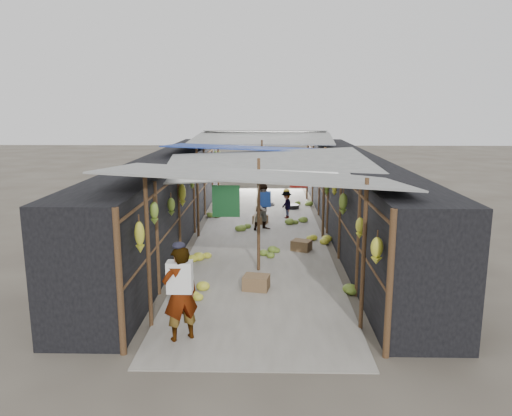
# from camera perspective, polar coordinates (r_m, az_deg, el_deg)

# --- Properties ---
(ground) EXTENTS (80.00, 80.00, 0.00)m
(ground) POSITION_cam_1_polar(r_m,az_deg,el_deg) (8.82, -0.06, -13.46)
(ground) COLOR #6B6356
(ground) RESTS_ON ground
(aisle_slab) EXTENTS (3.60, 16.00, 0.02)m
(aisle_slab) POSITION_cam_1_polar(r_m,az_deg,el_deg) (14.96, 0.54, -2.81)
(aisle_slab) COLOR #9E998E
(aisle_slab) RESTS_ON ground
(stall_left) EXTENTS (1.40, 15.00, 2.30)m
(stall_left) POSITION_cam_1_polar(r_m,az_deg,el_deg) (15.00, -9.83, 1.51)
(stall_left) COLOR black
(stall_left) RESTS_ON ground
(stall_right) EXTENTS (1.40, 15.00, 2.30)m
(stall_right) POSITION_cam_1_polar(r_m,az_deg,el_deg) (14.93, 10.97, 1.42)
(stall_right) COLOR black
(stall_right) RESTS_ON ground
(crate_near) EXTENTS (0.59, 0.50, 0.31)m
(crate_near) POSITION_cam_1_polar(r_m,az_deg,el_deg) (10.39, 0.03, -8.55)
(crate_near) COLOR olive
(crate_near) RESTS_ON ground
(crate_mid) EXTENTS (0.59, 0.55, 0.29)m
(crate_mid) POSITION_cam_1_polar(r_m,az_deg,el_deg) (13.14, 5.21, -4.31)
(crate_mid) COLOR olive
(crate_mid) RESTS_ON ground
(crate_back) EXTENTS (0.52, 0.46, 0.28)m
(crate_back) POSITION_cam_1_polar(r_m,az_deg,el_deg) (16.03, 0.50, -1.34)
(crate_back) COLOR olive
(crate_back) RESTS_ON ground
(black_basin) EXTENTS (0.53, 0.53, 0.16)m
(black_basin) POSITION_cam_1_polar(r_m,az_deg,el_deg) (18.44, 4.14, 0.15)
(black_basin) COLOR black
(black_basin) RESTS_ON ground
(vendor_elderly) EXTENTS (0.69, 0.61, 1.58)m
(vendor_elderly) POSITION_cam_1_polar(r_m,az_deg,el_deg) (8.16, -8.65, -9.68)
(vendor_elderly) COLOR white
(vendor_elderly) RESTS_ON ground
(shopper_blue) EXTENTS (0.86, 0.79, 1.42)m
(shopper_blue) POSITION_cam_1_polar(r_m,az_deg,el_deg) (15.13, 0.94, 0.08)
(shopper_blue) COLOR #223BAA
(shopper_blue) RESTS_ON ground
(vendor_seated) EXTENTS (0.52, 0.69, 0.96)m
(vendor_seated) POSITION_cam_1_polar(r_m,az_deg,el_deg) (16.74, 3.49, 0.37)
(vendor_seated) COLOR #49463F
(vendor_seated) RESTS_ON ground
(market_canopy) EXTENTS (5.62, 15.20, 2.77)m
(market_canopy) POSITION_cam_1_polar(r_m,az_deg,el_deg) (14.89, 0.68, 6.50)
(market_canopy) COLOR brown
(market_canopy) RESTS_ON ground
(hanging_bananas) EXTENTS (3.95, 14.07, 0.81)m
(hanging_bananas) POSITION_cam_1_polar(r_m,az_deg,el_deg) (14.65, 0.35, 3.37)
(hanging_bananas) COLOR gold
(hanging_bananas) RESTS_ON ground
(floor_bananas) EXTENTS (3.82, 9.87, 0.35)m
(floor_bananas) POSITION_cam_1_polar(r_m,az_deg,el_deg) (14.22, 1.25, -2.99)
(floor_bananas) COLOR gold
(floor_bananas) RESTS_ON ground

